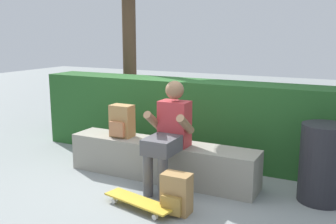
% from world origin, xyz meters
% --- Properties ---
extents(ground_plane, '(24.00, 24.00, 0.00)m').
position_xyz_m(ground_plane, '(0.00, 0.00, 0.00)').
color(ground_plane, gray).
extents(bench_main, '(2.36, 0.43, 0.46)m').
position_xyz_m(bench_main, '(0.00, 0.29, 0.23)').
color(bench_main, gray).
rests_on(bench_main, ground).
extents(person_skater, '(0.49, 0.62, 1.21)m').
position_xyz_m(person_skater, '(0.21, 0.08, 0.65)').
color(person_skater, '#B73338').
rests_on(person_skater, ground).
extents(skateboard_near_person, '(0.82, 0.37, 0.09)m').
position_xyz_m(skateboard_near_person, '(0.20, -0.55, 0.07)').
color(skateboard_near_person, gold).
rests_on(skateboard_near_person, ground).
extents(backpack_on_bench, '(0.28, 0.23, 0.40)m').
position_xyz_m(backpack_on_bench, '(-0.55, 0.28, 0.65)').
color(backpack_on_bench, '#A37A47').
rests_on(backpack_on_bench, bench_main).
extents(backpack_on_ground, '(0.28, 0.23, 0.40)m').
position_xyz_m(backpack_on_ground, '(0.57, -0.47, 0.19)').
color(backpack_on_ground, '#A37A47').
rests_on(backpack_on_ground, ground).
extents(hedge_row, '(4.33, 0.56, 1.09)m').
position_xyz_m(hedge_row, '(-0.16, 1.20, 0.55)').
color(hedge_row, '#235523').
rests_on(hedge_row, ground).
extents(trash_bin, '(0.48, 0.48, 0.82)m').
position_xyz_m(trash_bin, '(1.80, 0.47, 0.41)').
color(trash_bin, '#232328').
rests_on(trash_bin, ground).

